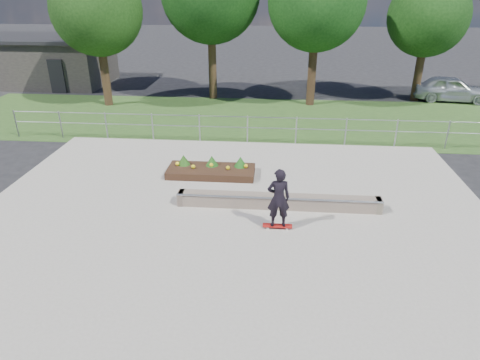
% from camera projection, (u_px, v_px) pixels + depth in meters
% --- Properties ---
extents(ground, '(120.00, 120.00, 0.00)m').
position_uv_depth(ground, '(228.00, 242.00, 11.13)').
color(ground, black).
rests_on(ground, ground).
extents(grass_verge, '(30.00, 8.00, 0.02)m').
position_uv_depth(grass_verge, '(252.00, 119.00, 21.06)').
color(grass_verge, '#2A481D').
rests_on(grass_verge, ground).
extents(concrete_slab, '(15.00, 15.00, 0.06)m').
position_uv_depth(concrete_slab, '(227.00, 241.00, 11.11)').
color(concrete_slab, gray).
rests_on(concrete_slab, ground).
extents(fence, '(20.06, 0.06, 1.20)m').
position_uv_depth(fence, '(247.00, 126.00, 17.58)').
color(fence, gray).
rests_on(fence, ground).
extents(building, '(8.40, 5.40, 3.00)m').
position_uv_depth(building, '(44.00, 60.00, 27.82)').
color(building, '#2E2B29').
rests_on(building, ground).
extents(tree_far_left, '(4.55, 4.55, 7.15)m').
position_uv_depth(tree_far_left, '(97.00, 10.00, 21.44)').
color(tree_far_left, '#322014').
rests_on(tree_far_left, ground).
extents(tree_mid_right, '(4.90, 4.90, 7.70)m').
position_uv_depth(tree_mid_right, '(317.00, 2.00, 21.34)').
color(tree_mid_right, black).
rests_on(tree_mid_right, ground).
extents(tree_far_right, '(4.20, 4.20, 6.60)m').
position_uv_depth(tree_far_right, '(428.00, 17.00, 22.55)').
color(tree_far_right, '#312013').
rests_on(tree_far_right, ground).
extents(grind_ledge, '(6.00, 0.44, 0.43)m').
position_uv_depth(grind_ledge, '(278.00, 201.00, 12.62)').
color(grind_ledge, '#69594D').
rests_on(grind_ledge, concrete_slab).
extents(planter_bed, '(3.00, 1.20, 0.61)m').
position_uv_depth(planter_bed, '(211.00, 169.00, 14.83)').
color(planter_bed, black).
rests_on(planter_bed, concrete_slab).
extents(skateboarder, '(0.80, 0.47, 1.75)m').
position_uv_depth(skateboarder, '(279.00, 198.00, 11.27)').
color(skateboarder, white).
rests_on(skateboarder, concrete_slab).
extents(parked_car, '(4.30, 2.23, 1.40)m').
position_uv_depth(parked_car, '(451.00, 89.00, 23.98)').
color(parked_car, '#A9AFB3').
rests_on(parked_car, ground).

